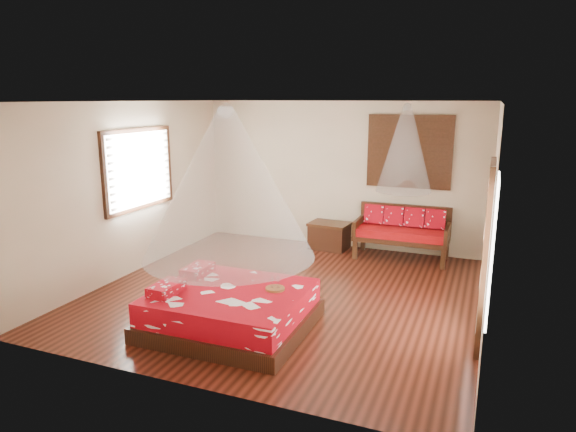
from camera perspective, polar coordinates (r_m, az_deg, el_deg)
The scene contains 10 objects.
room at distance 7.39m, azimuth -0.14°, elevation 1.68°, with size 5.54×5.54×2.84m.
bed at distance 6.61m, azimuth -6.47°, elevation -10.24°, with size 1.94×1.75×0.63m.
daybed at distance 9.49m, azimuth 12.59°, elevation -1.53°, with size 1.66×0.74×0.94m.
storage_chest at distance 9.93m, azimuth 4.61°, elevation -2.17°, with size 0.79×0.61×0.51m.
shutter_panel at distance 9.59m, azimuth 13.33°, elevation 6.96°, with size 1.52×0.06×1.32m.
window_left at distance 8.86m, azimuth -16.18°, elevation 5.03°, with size 0.10×1.74×1.34m.
glazed_door at distance 6.37m, azimuth 21.04°, elevation -4.10°, with size 0.08×1.02×2.16m.
wine_tray at distance 6.48m, azimuth -1.45°, elevation -7.77°, with size 0.24×0.24×0.20m.
mosquito_net_main at distance 6.15m, azimuth -6.72°, elevation 3.57°, with size 2.10×2.10×1.80m, color white.
mosquito_net_daybed at distance 9.12m, azimuth 12.91°, elevation 7.32°, with size 0.96×0.96×1.50m, color white.
Camera 1 is at (2.70, -6.72, 2.84)m, focal length 32.00 mm.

